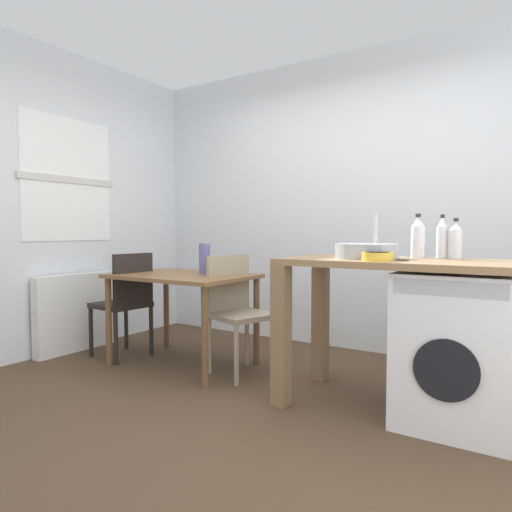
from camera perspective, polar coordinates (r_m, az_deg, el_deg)
The scene contains 17 objects.
ground_plane at distance 2.94m, azimuth -1.94°, elevation -18.57°, with size 5.46×5.46×0.00m, color #4C3826.
wall_back at distance 4.29m, azimuth 11.52°, elevation 6.60°, with size 4.60×0.10×2.70m, color silver.
wall_window_side at distance 4.34m, azimuth -26.14°, elevation 6.34°, with size 0.12×3.80×2.70m.
radiator at distance 4.45m, azimuth -21.67°, elevation -6.61°, with size 0.10×0.80×0.70m, color white.
dining_table at distance 3.71m, azimuth -9.24°, elevation -3.75°, with size 1.10×0.76×0.74m.
chair_person_seat at distance 4.04m, azimuth -16.03°, elevation -5.21°, with size 0.44×0.44×0.90m.
chair_opposite at distance 3.49m, azimuth -2.50°, elevation -6.40°, with size 0.51×0.51×0.90m.
kitchen_counter at distance 2.87m, azimuth 14.63°, elevation -3.47°, with size 1.50×0.68×0.92m.
washing_machine at distance 2.82m, azimuth 23.87°, elevation -10.62°, with size 0.60×0.61×0.86m.
sink_basin at distance 2.87m, azimuth 13.71°, elevation 0.62°, with size 0.38×0.38×0.09m, color #9EA0A5.
tap at distance 3.04m, azimuth 14.84°, elevation 2.53°, with size 0.02×0.02×0.28m, color #B2B2B7.
bottle_tall_green at distance 3.01m, azimuth 19.68°, elevation 2.16°, with size 0.08×0.08×0.28m.
bottle_squat_brown at distance 3.03m, azimuth 22.36°, elevation 2.05°, with size 0.07×0.07×0.27m.
bottle_clear_small at distance 3.00m, azimuth 23.81°, elevation 1.81°, with size 0.07×0.07×0.25m.
mixing_bowl at distance 2.64m, azimuth 15.04°, elevation -0.00°, with size 0.18×0.18×0.05m.
vase at distance 3.67m, azimuth -6.49°, elevation -0.37°, with size 0.09×0.09×0.25m, color slate.
scissors at distance 2.71m, azimuth 17.25°, elevation -0.44°, with size 0.15×0.06×0.01m.
Camera 1 is at (1.55, -2.24, 1.09)m, focal length 31.81 mm.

